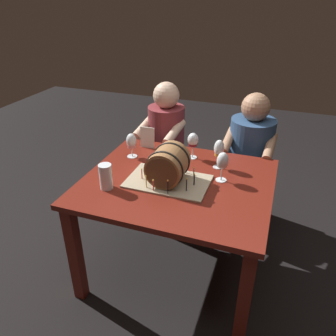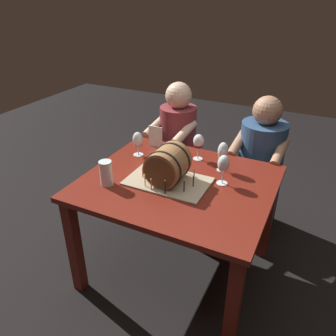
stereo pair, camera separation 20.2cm
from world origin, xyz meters
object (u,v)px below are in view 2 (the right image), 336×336
wine_glass_red (198,142)px  wine_glass_empty (224,165)px  person_seated_left (177,154)px  person_seated_right (259,171)px  beer_pint (106,174)px  barrel_cake (168,167)px  wine_glass_amber (223,152)px  menu_card (155,137)px  wine_glass_rose (138,140)px  dining_table (178,196)px

wine_glass_red → wine_glass_empty: bearing=-43.1°
person_seated_left → person_seated_right: size_ratio=1.02×
beer_pint → person_seated_left: 1.05m
barrel_cake → wine_glass_amber: size_ratio=2.53×
wine_glass_red → beer_pint: (-0.37, -0.56, -0.06)m
menu_card → wine_glass_empty: bearing=-25.9°
wine_glass_amber → menu_card: (-0.57, 0.14, -0.05)m
wine_glass_red → wine_glass_rose: bearing=-162.5°
menu_card → person_seated_left: bearing=88.4°
wine_glass_empty → wine_glass_red: (-0.26, 0.24, -0.00)m
person_seated_left → wine_glass_empty: bearing=-48.1°
dining_table → beer_pint: size_ratio=7.38×
wine_glass_amber → beer_pint: 0.75m
menu_card → person_seated_right: size_ratio=0.14×
menu_card → person_seated_right: person_seated_right is taller
wine_glass_rose → person_seated_left: (0.05, 0.57, -0.35)m
barrel_cake → beer_pint: size_ratio=3.20×
person_seated_right → dining_table: bearing=-114.8°
dining_table → wine_glass_empty: bearing=19.1°
barrel_cake → beer_pint: 0.38m
dining_table → wine_glass_empty: wine_glass_empty is taller
wine_glass_rose → beer_pint: size_ratio=1.12×
dining_table → wine_glass_red: 0.41m
dining_table → wine_glass_red: size_ratio=6.22×
wine_glass_empty → menu_card: bearing=154.5°
barrel_cake → wine_glass_empty: (0.31, 0.13, 0.02)m
wine_glass_red → wine_glass_amber: wine_glass_amber is taller
wine_glass_red → person_seated_right: 0.67m
dining_table → wine_glass_red: bearing=90.4°
wine_glass_empty → beer_pint: 0.71m
menu_card → dining_table: bearing=-47.0°
wine_glass_rose → dining_table: bearing=-26.6°
wine_glass_empty → dining_table: bearing=-160.9°
beer_pint → person_seated_left: size_ratio=0.14×
beer_pint → menu_card: (0.01, 0.62, 0.01)m
wine_glass_red → wine_glass_amber: 0.22m
wine_glass_empty → person_seated_right: bearing=81.7°
wine_glass_amber → menu_card: bearing=166.6°
barrel_cake → wine_glass_empty: barrel_cake is taller
barrel_cake → wine_glass_empty: bearing=23.6°
wine_glass_amber → person_seated_left: (-0.56, 0.52, -0.37)m
dining_table → person_seated_right: bearing=65.2°
wine_glass_amber → person_seated_right: size_ratio=0.18×
person_seated_left → wine_glass_red: bearing=-51.2°
beer_pint → wine_glass_rose: bearing=94.7°
wine_glass_amber → wine_glass_empty: bearing=-70.6°
dining_table → menu_card: size_ratio=7.26×
barrel_cake → wine_glass_red: size_ratio=2.70×
wine_glass_red → beer_pint: size_ratio=1.19×
barrel_cake → person_seated_left: size_ratio=0.44×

